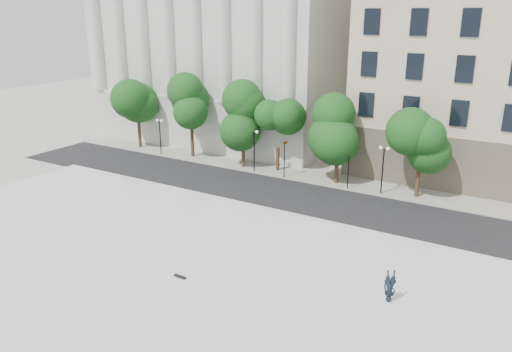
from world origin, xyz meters
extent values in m
plane|color=#B7B5AD|center=(0.00, 0.00, 0.00)|extent=(160.00, 160.00, 0.00)
cube|color=white|center=(0.00, 3.00, 0.23)|extent=(44.00, 22.00, 0.45)
cube|color=black|center=(0.00, 18.00, 0.01)|extent=(60.00, 8.00, 0.02)
cube|color=#9A978E|center=(0.00, 24.00, 0.06)|extent=(60.00, 4.00, 0.12)
cube|color=beige|center=(-17.00, 39.00, 12.50)|extent=(30.00, 26.00, 25.00)
cylinder|color=black|center=(-2.38, 22.30, 1.75)|extent=(0.10, 0.10, 3.50)
imported|color=black|center=(-2.38, 22.30, 3.82)|extent=(0.91, 1.58, 0.63)
cylinder|color=black|center=(4.00, 22.30, 1.75)|extent=(0.10, 0.10, 3.50)
imported|color=black|center=(4.00, 22.30, 3.88)|extent=(0.82, 1.93, 0.76)
imported|color=black|center=(12.76, 5.58, 0.70)|extent=(1.40, 1.94, 0.50)
cube|color=black|center=(1.63, 1.85, 0.49)|extent=(0.83, 0.25, 0.08)
cylinder|color=#382619|center=(-22.07, 23.62, 1.46)|extent=(0.36, 0.36, 2.92)
sphere|color=#113D13|center=(-22.07, 23.62, 5.42)|extent=(4.06, 4.06, 4.06)
cylinder|color=#382619|center=(-14.38, 23.64, 1.53)|extent=(0.36, 0.36, 3.07)
sphere|color=#113D13|center=(-14.38, 23.64, 5.69)|extent=(4.03, 4.03, 4.03)
cylinder|color=#382619|center=(-7.56, 23.23, 1.38)|extent=(0.36, 0.36, 2.76)
sphere|color=#113D13|center=(-7.56, 23.23, 5.12)|extent=(3.75, 3.75, 3.75)
cylinder|color=#382619|center=(-3.99, 23.96, 1.21)|extent=(0.36, 0.36, 2.42)
sphere|color=#113D13|center=(-3.99, 23.96, 4.49)|extent=(3.75, 3.75, 3.75)
cylinder|color=#382619|center=(2.50, 23.31, 1.41)|extent=(0.36, 0.36, 2.81)
sphere|color=#113D13|center=(2.50, 23.31, 5.22)|extent=(4.53, 4.53, 4.53)
cylinder|color=#382619|center=(9.78, 23.43, 1.46)|extent=(0.36, 0.36, 2.91)
sphere|color=#113D13|center=(9.78, 23.43, 5.41)|extent=(3.54, 3.54, 3.54)
cylinder|color=black|center=(-18.01, 22.60, 1.88)|extent=(0.12, 0.12, 3.75)
cube|color=black|center=(-18.01, 22.60, 3.75)|extent=(0.60, 0.06, 0.06)
sphere|color=white|center=(-18.31, 22.60, 3.85)|extent=(0.28, 0.28, 0.28)
sphere|color=white|center=(-17.71, 22.60, 3.85)|extent=(0.28, 0.28, 0.28)
cylinder|color=black|center=(-5.90, 22.60, 1.99)|extent=(0.12, 0.12, 3.98)
cube|color=black|center=(-5.90, 22.60, 3.98)|extent=(0.60, 0.06, 0.06)
sphere|color=white|center=(-6.20, 22.60, 4.08)|extent=(0.28, 0.28, 0.28)
sphere|color=white|center=(-5.60, 22.60, 4.08)|extent=(0.28, 0.28, 0.28)
cylinder|color=black|center=(6.95, 22.60, 2.04)|extent=(0.12, 0.12, 4.07)
cube|color=black|center=(6.95, 22.60, 4.07)|extent=(0.60, 0.06, 0.06)
sphere|color=white|center=(6.65, 22.60, 4.17)|extent=(0.28, 0.28, 0.28)
sphere|color=white|center=(7.25, 22.60, 4.17)|extent=(0.28, 0.28, 0.28)
camera|label=1|loc=(18.60, -17.83, 15.01)|focal=35.00mm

